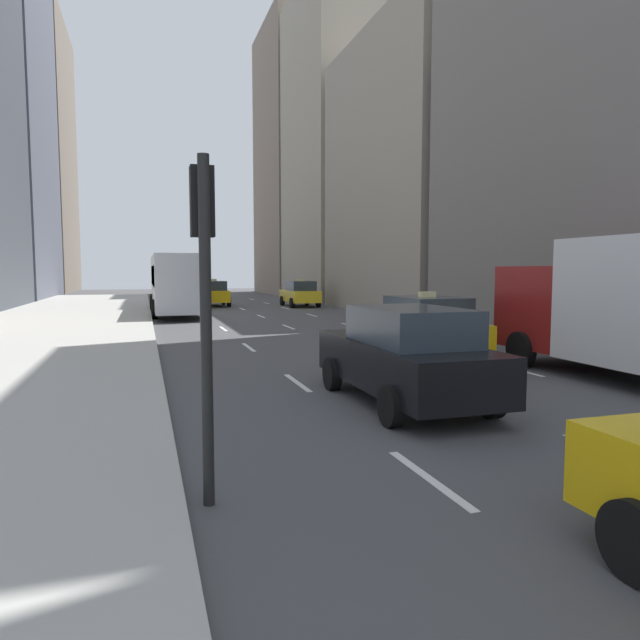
% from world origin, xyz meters
% --- Properties ---
extents(sidewalk_left, '(8.00, 66.00, 0.15)m').
position_xyz_m(sidewalk_left, '(-7.00, 27.00, 0.07)').
color(sidewalk_left, '#ADAAA3').
rests_on(sidewalk_left, ground).
extents(lane_markings, '(5.72, 56.00, 0.01)m').
position_xyz_m(lane_markings, '(2.60, 23.00, 0.01)').
color(lane_markings, white).
rests_on(lane_markings, ground).
extents(building_row_right, '(6.00, 67.66, 28.82)m').
position_xyz_m(building_row_right, '(12.00, 33.81, 12.85)').
color(building_row_right, gray).
rests_on(building_row_right, ground).
extents(taxi_second, '(2.02, 4.40, 1.87)m').
position_xyz_m(taxi_second, '(1.20, 41.68, 0.88)').
color(taxi_second, yellow).
rests_on(taxi_second, ground).
extents(taxi_third, '(2.02, 4.40, 1.87)m').
position_xyz_m(taxi_third, '(6.80, 39.52, 0.88)').
color(taxi_third, yellow).
rests_on(taxi_third, ground).
extents(taxi_fourth, '(2.02, 4.40, 1.87)m').
position_xyz_m(taxi_fourth, '(4.00, 16.25, 0.88)').
color(taxi_fourth, yellow).
rests_on(taxi_fourth, ground).
extents(sedan_black_near, '(2.02, 4.71, 1.78)m').
position_xyz_m(sedan_black_near, '(1.20, 11.56, 0.91)').
color(sedan_black_near, black).
rests_on(sedan_black_near, ground).
extents(city_bus, '(2.80, 11.61, 3.25)m').
position_xyz_m(city_bus, '(-1.61, 35.16, 1.79)').
color(city_bus, '#B7BCC1').
rests_on(city_bus, ground).
extents(traffic_light_pole, '(0.24, 0.42, 3.60)m').
position_xyz_m(traffic_light_pole, '(-2.75, 8.11, 2.41)').
color(traffic_light_pole, black).
rests_on(traffic_light_pole, ground).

